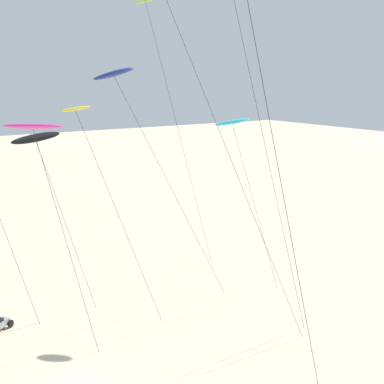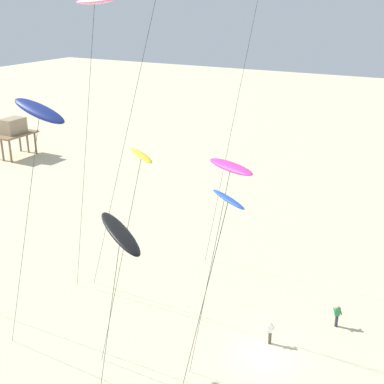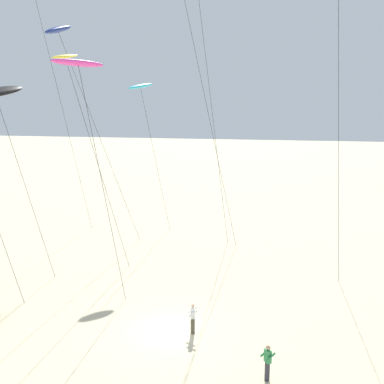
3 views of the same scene
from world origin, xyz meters
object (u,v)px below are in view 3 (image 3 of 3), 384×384
object	(u,v)px
kite_yellow	(67,63)
kite_flyer_nearest	(193,317)
kite_flyer_middle	(268,362)
kite_cyan	(141,87)
kite_magenta	(79,65)
kite_navy	(59,31)

from	to	relation	value
kite_yellow	kite_flyer_nearest	xyz separation A→B (m)	(8.42, -4.00, -13.38)
kite_yellow	kite_flyer_middle	xyz separation A→B (m)	(12.46, -7.38, -13.38)
kite_yellow	kite_cyan	distance (m)	11.63
kite_yellow	kite_flyer_nearest	size ratio (longest dim) A/B	8.91
kite_magenta	kite_yellow	size ratio (longest dim) A/B	0.95
kite_magenta	kite_cyan	size ratio (longest dim) A/B	1.03
kite_yellow	kite_navy	size ratio (longest dim) A/B	0.86
kite_magenta	kite_flyer_nearest	size ratio (longest dim) A/B	8.48
kite_magenta	kite_yellow	xyz separation A→B (m)	(-2.40, 3.52, 0.44)
kite_cyan	kite_flyer_nearest	xyz separation A→B (m)	(7.71, -15.57, -12.35)
kite_cyan	kite_flyer_nearest	size ratio (longest dim) A/B	8.21
kite_yellow	kite_navy	xyz separation A→B (m)	(-2.36, 3.70, 2.40)
kite_magenta	kite_flyer_nearest	xyz separation A→B (m)	(6.02, -0.49, -12.94)
kite_flyer_nearest	kite_yellow	bearing A→B (deg)	154.57
kite_flyer_nearest	kite_flyer_middle	size ratio (longest dim) A/B	1.00
kite_magenta	kite_flyer_middle	world-z (taller)	kite_magenta
kite_magenta	kite_navy	size ratio (longest dim) A/B	0.81
kite_cyan	kite_yellow	bearing A→B (deg)	-93.51
kite_navy	kite_flyer_middle	distance (m)	24.32
kite_cyan	kite_navy	world-z (taller)	kite_navy
kite_navy	kite_yellow	bearing A→B (deg)	-57.45
kite_magenta	kite_yellow	world-z (taller)	kite_yellow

